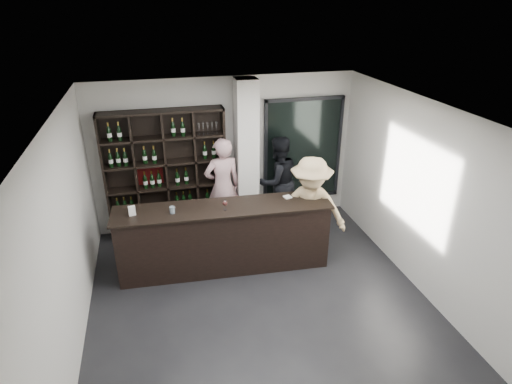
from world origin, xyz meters
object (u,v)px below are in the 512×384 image
object	(u,v)px
tasting_counter	(224,238)
taster_pink	(223,187)
taster_black	(278,181)
customer	(310,210)
wine_shelf	(167,174)

from	to	relation	value
tasting_counter	taster_pink	bearing A→B (deg)	84.11
taster_pink	taster_black	xyz separation A→B (m)	(1.10, 0.08, -0.04)
taster_black	customer	world-z (taller)	customer
tasting_counter	taster_pink	size ratio (longest dim) A/B	1.84
wine_shelf	taster_pink	xyz separation A→B (m)	(1.00, -0.25, -0.25)
tasting_counter	customer	xyz separation A→B (m)	(1.46, -0.05, 0.36)
tasting_counter	taster_pink	xyz separation A→B (m)	(0.20, 1.22, 0.37)
tasting_counter	taster_pink	world-z (taller)	taster_pink
customer	tasting_counter	bearing A→B (deg)	-161.02
wine_shelf	customer	xyz separation A→B (m)	(2.26, -1.52, -0.27)
taster_black	customer	distance (m)	1.36
wine_shelf	tasting_counter	world-z (taller)	wine_shelf
taster_black	customer	bearing A→B (deg)	80.48
taster_pink	taster_black	distance (m)	1.10
tasting_counter	customer	size ratio (longest dim) A/B	1.87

